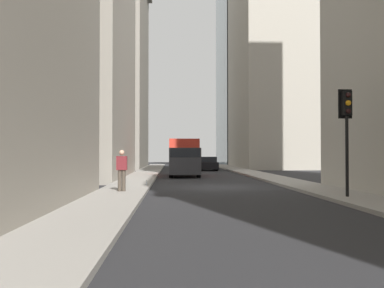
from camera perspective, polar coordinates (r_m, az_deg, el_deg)
name	(u,v)px	position (r m, az deg, el deg)	size (l,w,h in m)	color
ground_plane	(217,187)	(23.35, 3.15, -5.48)	(135.00, 135.00, 0.00)	#262628
sidewalk_right	(129,186)	(23.33, -7.96, -5.30)	(90.00, 2.20, 0.14)	gray
sidewalk_left	(303,185)	(24.21, 13.86, -5.13)	(90.00, 2.20, 0.14)	gray
building_left_far	(276,33)	(58.45, 10.61, 13.69)	(18.14, 10.00, 33.53)	#A8A091
building_right_far	(103,63)	(55.54, -11.24, 10.04)	(17.05, 10.50, 25.10)	gray
delivery_truck	(184,157)	(34.39, -1.03, -1.68)	(6.46, 2.25, 2.84)	red
sedan_black	(208,164)	(46.26, 2.06, -2.55)	(4.30, 1.78, 1.42)	black
traffic_light_foreground	(347,117)	(17.68, 19.05, 3.24)	(0.43, 0.52, 4.01)	black
pedestrian	(122,169)	(19.24, -8.90, -3.11)	(0.26, 0.44, 1.75)	#473D33
discarded_bottle	(147,183)	(22.63, -5.79, -4.98)	(0.07, 0.07, 0.27)	#999EA3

